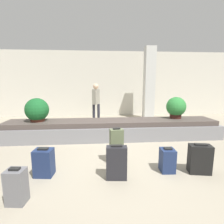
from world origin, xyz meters
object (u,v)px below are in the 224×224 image
(suitcase_4, at_px, (16,186))
(potted_plant_0, at_px, (37,110))
(suitcase_1, at_px, (116,146))
(suitcase_0, at_px, (117,163))
(traveler_0, at_px, (96,100))
(suitcase_3, at_px, (200,159))
(suitcase_5, at_px, (44,162))
(pillar, at_px, (149,84))
(potted_plant_1, at_px, (176,107))
(suitcase_2, at_px, (167,160))

(suitcase_4, relative_size, potted_plant_0, 0.78)
(suitcase_1, bearing_deg, suitcase_0, -103.14)
(suitcase_1, bearing_deg, traveler_0, 89.35)
(suitcase_3, relative_size, traveler_0, 0.35)
(suitcase_4, height_order, traveler_0, traveler_0)
(suitcase_5, bearing_deg, traveler_0, 83.76)
(suitcase_3, height_order, potted_plant_0, potted_plant_0)
(potted_plant_0, bearing_deg, suitcase_5, -69.74)
(traveler_0, bearing_deg, pillar, 129.91)
(suitcase_3, height_order, suitcase_5, suitcase_3)
(suitcase_5, distance_m, potted_plant_0, 2.33)
(pillar, distance_m, potted_plant_0, 4.79)
(suitcase_3, bearing_deg, potted_plant_0, 158.40)
(suitcase_3, height_order, potted_plant_1, potted_plant_1)
(suitcase_1, height_order, traveler_0, traveler_0)
(pillar, distance_m, suitcase_3, 4.92)
(suitcase_3, height_order, traveler_0, traveler_0)
(suitcase_0, relative_size, suitcase_1, 0.82)
(suitcase_2, bearing_deg, suitcase_3, -7.36)
(pillar, relative_size, suitcase_0, 5.10)
(suitcase_2, xyz_separation_m, potted_plant_1, (1.16, 2.26, 0.68))
(suitcase_4, relative_size, potted_plant_1, 0.79)
(potted_plant_1, bearing_deg, suitcase_5, -147.26)
(potted_plant_0, bearing_deg, suitcase_0, -48.18)
(suitcase_3, distance_m, traveler_0, 4.81)
(suitcase_3, bearing_deg, suitcase_4, -159.00)
(traveler_0, bearing_deg, suitcase_5, 18.02)
(suitcase_0, xyz_separation_m, potted_plant_0, (-2.08, 2.33, 0.58))
(pillar, xyz_separation_m, suitcase_4, (-3.42, -5.32, -1.35))
(pillar, bearing_deg, suitcase_1, -114.18)
(suitcase_3, bearing_deg, suitcase_0, -166.97)
(suitcase_0, relative_size, suitcase_2, 1.33)
(suitcase_0, relative_size, suitcase_4, 1.18)
(suitcase_1, relative_size, suitcase_5, 1.46)
(suitcase_0, height_order, suitcase_5, suitcase_0)
(suitcase_2, bearing_deg, potted_plant_1, 65.39)
(potted_plant_1, bearing_deg, suitcase_3, -103.70)
(suitcase_3, relative_size, potted_plant_0, 0.84)
(suitcase_5, bearing_deg, suitcase_1, 21.54)
(suitcase_0, distance_m, potted_plant_0, 3.18)
(suitcase_3, distance_m, potted_plant_0, 4.34)
(potted_plant_0, bearing_deg, suitcase_3, -31.51)
(potted_plant_0, relative_size, potted_plant_1, 1.01)
(pillar, xyz_separation_m, suitcase_0, (-1.95, -4.81, -1.30))
(suitcase_2, relative_size, potted_plant_0, 0.69)
(potted_plant_1, bearing_deg, pillar, 94.82)
(suitcase_1, relative_size, suitcase_3, 1.34)
(suitcase_5, bearing_deg, suitcase_0, -3.60)
(suitcase_0, xyz_separation_m, suitcase_1, (0.06, 0.60, 0.07))
(pillar, bearing_deg, suitcase_2, -101.71)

